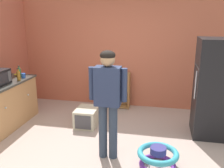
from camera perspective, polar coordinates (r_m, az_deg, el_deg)
name	(u,v)px	position (r m, az deg, el deg)	size (l,w,h in m)	color
ground_plane	(106,154)	(4.11, -1.47, -15.88)	(12.00, 12.00, 0.00)	#B49E94
back_wall	(128,51)	(5.86, 3.72, 7.72)	(5.20, 0.06, 2.70)	#C26449
refrigerator	(215,89)	(4.76, 22.85, -1.00)	(0.73, 0.68, 1.78)	black
bookshelf	(111,92)	(5.96, -0.25, -1.77)	(0.80, 0.28, 0.85)	#AC7C44
standing_person	(108,95)	(3.61, -0.97, -2.61)	(0.57, 0.22, 1.68)	#313E51
baby_walker	(158,157)	(3.79, 10.58, -16.35)	(0.60, 0.60, 0.32)	purple
pet_carrier	(87,117)	(5.01, -5.81, -7.62)	(0.42, 0.55, 0.36)	beige
banana_bunch	(18,74)	(5.67, -20.94, 2.12)	(0.15, 0.16, 0.04)	yellow
amber_bottle	(19,76)	(5.22, -20.86, 1.85)	(0.07, 0.07, 0.25)	#9E661E
green_glass_bottle	(19,73)	(5.49, -20.70, 2.49)	(0.07, 0.07, 0.25)	#33753D
blue_cup	(23,76)	(5.42, -19.85, 1.85)	(0.08, 0.08, 0.10)	blue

